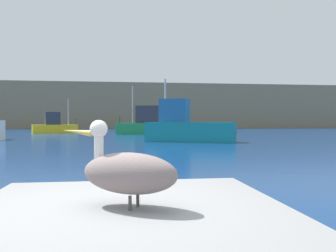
% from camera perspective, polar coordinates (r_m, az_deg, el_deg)
% --- Properties ---
extents(hillside_backdrop, '(140.00, 11.53, 8.27)m').
position_cam_1_polar(hillside_backdrop, '(67.11, -7.95, 3.21)').
color(hillside_backdrop, '#7F755B').
rests_on(hillside_backdrop, ground).
extents(pier_dock, '(2.95, 2.96, 0.59)m').
position_cam_1_polar(pier_dock, '(3.33, -6.43, -18.31)').
color(pier_dock, gray).
rests_on(pier_dock, ground).
extents(pelican, '(1.19, 0.84, 0.81)m').
position_cam_1_polar(pelican, '(3.19, -6.75, -7.48)').
color(pelican, gray).
rests_on(pelican, pier_dock).
extents(fishing_boat_green, '(8.03, 4.18, 5.06)m').
position_cam_1_polar(fishing_boat_green, '(35.77, -2.59, 0.24)').
color(fishing_boat_green, '#1E8C4C').
rests_on(fishing_boat_green, ground).
extents(fishing_boat_yellow, '(5.19, 3.09, 3.97)m').
position_cam_1_polar(fishing_boat_yellow, '(41.44, -18.38, 0.07)').
color(fishing_boat_yellow, yellow).
rests_on(fishing_boat_yellow, ground).
extents(fishing_boat_teal, '(6.05, 4.09, 4.23)m').
position_cam_1_polar(fishing_boat_teal, '(22.79, 3.16, -0.20)').
color(fishing_boat_teal, teal).
rests_on(fishing_boat_teal, ground).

